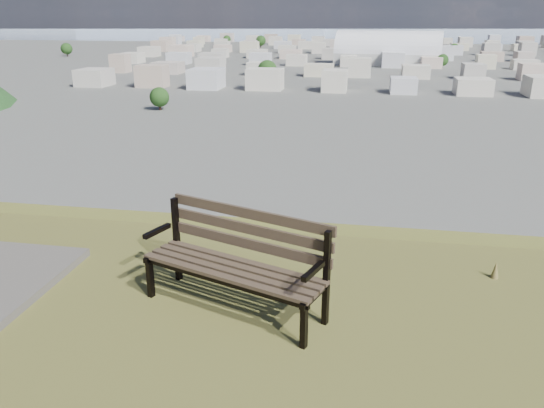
# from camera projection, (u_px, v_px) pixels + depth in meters

# --- Properties ---
(park_bench) EXTENTS (1.75, 1.08, 0.88)m
(park_bench) POSITION_uv_depth(u_px,v_px,m) (238.00, 256.00, 4.66)
(park_bench) COLOR #473A29
(park_bench) RESTS_ON hilltop_mesa
(arena) EXTENTS (60.64, 31.71, 24.48)m
(arena) POSITION_uv_depth(u_px,v_px,m) (388.00, 54.00, 299.53)
(arena) COLOR #BABAB5
(arena) RESTS_ON ground
(city_blocks) EXTENTS (395.00, 361.00, 7.00)m
(city_blocks) POSITION_uv_depth(u_px,v_px,m) (367.00, 49.00, 375.52)
(city_blocks) COLOR beige
(city_blocks) RESTS_ON ground
(city_trees) EXTENTS (406.52, 387.20, 9.98)m
(city_trees) POSITION_uv_depth(u_px,v_px,m) (321.00, 55.00, 309.46)
(city_trees) COLOR black
(city_trees) RESTS_ON ground
(bay_water) EXTENTS (2400.00, 700.00, 0.12)m
(bay_water) POSITION_uv_depth(u_px,v_px,m) (369.00, 32.00, 845.13)
(bay_water) COLOR #8291A6
(bay_water) RESTS_ON ground
(far_hills) EXTENTS (2050.00, 340.00, 60.00)m
(far_hills) POSITION_uv_depth(u_px,v_px,m) (345.00, 14.00, 1312.42)
(far_hills) COLOR #9FB1C6
(far_hills) RESTS_ON ground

